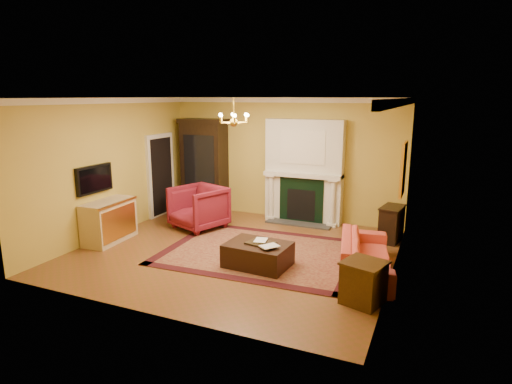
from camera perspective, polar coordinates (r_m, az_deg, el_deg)
The scene contains 26 objects.
floor at distance 8.65m, azimuth -2.79°, elevation -7.94°, with size 6.00×5.50×0.02m, color brown.
ceiling at distance 8.10m, azimuth -3.02°, elevation 12.48°, with size 6.00×5.50×0.02m, color white.
wall_back at distance 10.75m, azimuth 3.65°, elevation 4.45°, with size 6.00×0.02×3.00m, color gold.
wall_front at distance 5.96m, azimuth -14.74°, elevation -2.68°, with size 6.00×0.02×3.00m, color gold.
wall_left at distance 9.94m, azimuth -18.68°, elevation 3.12°, with size 0.02×5.50×3.00m, color gold.
wall_right at distance 7.44m, azimuth 18.37°, elevation 0.11°, with size 0.02×5.50×3.00m, color gold.
fireplace at distance 10.44m, azimuth 6.37°, elevation 2.45°, with size 1.90×0.70×2.50m.
crown_molding at distance 8.97m, azimuth -0.24°, elevation 12.07°, with size 6.00×5.50×0.12m.
doorway at distance 11.28m, azimuth -12.56°, elevation 2.21°, with size 0.08×1.05×2.10m.
tv_panel at distance 9.49m, azimuth -20.74°, elevation 1.62°, with size 0.09×0.95×0.58m.
gilt_mirror at distance 8.79m, azimuth 19.04°, elevation 2.92°, with size 0.06×0.76×1.05m.
chandelier at distance 8.11m, azimuth -2.99°, elevation 9.64°, with size 0.63×0.55×0.53m.
oriental_rug at distance 8.55m, azimuth 0.66°, elevation -8.06°, with size 3.77×2.82×0.02m, color #4E1011.
china_cabinet at distance 11.45m, azimuth -6.89°, elevation 3.25°, with size 1.18×0.53×2.35m, color black.
wingback_armchair at distance 10.02m, azimuth -7.69°, elevation -1.79°, with size 1.07×1.00×1.10m, color maroon.
pedestal_table at distance 10.89m, azimuth -10.74°, elevation -1.44°, with size 0.40×0.40×0.72m.
commode at distance 9.61m, azimuth -19.01°, elevation -3.69°, with size 0.56×1.19×0.88m, color #C3B78F.
coral_sofa at distance 7.76m, azimuth 14.45°, elevation -7.41°, with size 2.16×0.63×0.84m, color #C1443D.
end_table at distance 6.69m, azimuth 14.12°, elevation -11.75°, with size 0.54×0.54×0.62m, color #3B2510.
console_table at distance 9.54m, azimuth 17.60°, elevation -4.17°, with size 0.38×0.66×0.73m, color black.
leather_ottoman at distance 7.84m, azimuth 0.26°, elevation -8.32°, with size 1.12×0.82×0.42m, color black.
ottoman_tray at distance 7.74m, azimuth 0.63°, elevation -6.82°, with size 0.48×0.37×0.03m, color black.
book_a at distance 7.77m, azimuth -0.17°, elevation -5.49°, with size 0.22×0.03×0.29m, color gray.
book_b at distance 7.55m, azimuth 1.35°, elevation -5.96°, with size 0.23×0.02×0.32m, color gray.
topiary_left at distance 10.61m, azimuth 2.24°, elevation 4.28°, with size 0.17×0.17×0.47m.
topiary_right at distance 10.20m, azimuth 9.38°, elevation 3.72°, with size 0.17×0.17×0.45m.
Camera 1 is at (3.60, -7.26, 3.04)m, focal length 30.00 mm.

